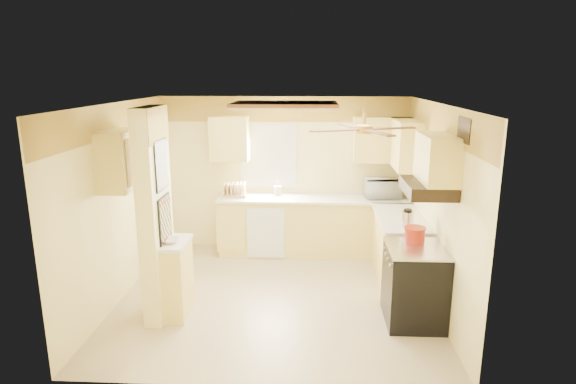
# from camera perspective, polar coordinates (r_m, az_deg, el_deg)

# --- Properties ---
(floor) EXTENTS (4.00, 4.00, 0.00)m
(floor) POSITION_cam_1_polar(r_m,az_deg,el_deg) (6.48, -1.48, -12.23)
(floor) COLOR tan
(floor) RESTS_ON ground
(ceiling) EXTENTS (4.00, 4.00, 0.00)m
(ceiling) POSITION_cam_1_polar(r_m,az_deg,el_deg) (5.83, -1.64, 10.42)
(ceiling) COLOR white
(ceiling) RESTS_ON wall_back
(wall_back) EXTENTS (4.00, 0.00, 4.00)m
(wall_back) POSITION_cam_1_polar(r_m,az_deg,el_deg) (7.88, -0.49, 2.15)
(wall_back) COLOR #FFEC9B
(wall_back) RESTS_ON floor
(wall_front) EXTENTS (4.00, 0.00, 4.00)m
(wall_front) POSITION_cam_1_polar(r_m,az_deg,el_deg) (4.24, -3.55, -8.33)
(wall_front) COLOR #FFEC9B
(wall_front) RESTS_ON floor
(wall_left) EXTENTS (0.00, 3.80, 3.80)m
(wall_left) POSITION_cam_1_polar(r_m,az_deg,el_deg) (6.50, -19.42, -1.19)
(wall_left) COLOR #FFEC9B
(wall_left) RESTS_ON floor
(wall_right) EXTENTS (0.00, 3.80, 3.80)m
(wall_right) POSITION_cam_1_polar(r_m,az_deg,el_deg) (6.21, 17.17, -1.69)
(wall_right) COLOR #FFEC9B
(wall_right) RESTS_ON floor
(wallpaper_border) EXTENTS (4.00, 0.02, 0.40)m
(wallpaper_border) POSITION_cam_1_polar(r_m,az_deg,el_deg) (7.72, -0.52, 9.78)
(wallpaper_border) COLOR yellow
(wallpaper_border) RESTS_ON wall_back
(partition_column) EXTENTS (0.20, 0.70, 2.50)m
(partition_column) POSITION_cam_1_polar(r_m,az_deg,el_deg) (5.78, -15.46, -2.72)
(partition_column) COLOR #FFEC9B
(partition_column) RESTS_ON floor
(partition_ledge) EXTENTS (0.25, 0.55, 0.90)m
(partition_ledge) POSITION_cam_1_polar(r_m,az_deg,el_deg) (5.99, -12.94, -10.13)
(partition_ledge) COLOR #DFC468
(partition_ledge) RESTS_ON floor
(ledge_top) EXTENTS (0.28, 0.58, 0.04)m
(ledge_top) POSITION_cam_1_polar(r_m,az_deg,el_deg) (5.82, -13.19, -5.90)
(ledge_top) COLOR silver
(ledge_top) RESTS_ON partition_ledge
(lower_cabinets_back) EXTENTS (3.00, 0.60, 0.90)m
(lower_cabinets_back) POSITION_cam_1_polar(r_m,az_deg,el_deg) (7.78, 3.07, -4.11)
(lower_cabinets_back) COLOR #DFC468
(lower_cabinets_back) RESTS_ON floor
(lower_cabinets_right) EXTENTS (0.60, 1.40, 0.90)m
(lower_cabinets_right) POSITION_cam_1_polar(r_m,az_deg,el_deg) (6.95, 13.10, -6.71)
(lower_cabinets_right) COLOR #DFC468
(lower_cabinets_right) RESTS_ON floor
(countertop_back) EXTENTS (3.04, 0.64, 0.04)m
(countertop_back) POSITION_cam_1_polar(r_m,az_deg,el_deg) (7.64, 3.12, -0.78)
(countertop_back) COLOR silver
(countertop_back) RESTS_ON lower_cabinets_back
(countertop_right) EXTENTS (0.64, 1.44, 0.04)m
(countertop_right) POSITION_cam_1_polar(r_m,az_deg,el_deg) (6.80, 13.23, -3.00)
(countertop_right) COLOR silver
(countertop_right) RESTS_ON lower_cabinets_right
(dishwasher_panel) EXTENTS (0.58, 0.02, 0.80)m
(dishwasher_panel) POSITION_cam_1_polar(r_m,az_deg,el_deg) (7.53, -2.66, -4.90)
(dishwasher_panel) COLOR white
(dishwasher_panel) RESTS_ON lower_cabinets_back
(window) EXTENTS (0.92, 0.02, 1.02)m
(window) POSITION_cam_1_polar(r_m,az_deg,el_deg) (7.83, -2.33, 4.30)
(window) COLOR white
(window) RESTS_ON wall_back
(upper_cab_back_left) EXTENTS (0.60, 0.35, 0.70)m
(upper_cab_back_left) POSITION_cam_1_polar(r_m,az_deg,el_deg) (7.71, -6.94, 6.31)
(upper_cab_back_left) COLOR #DFC468
(upper_cab_back_left) RESTS_ON wall_back
(upper_cab_back_right) EXTENTS (0.90, 0.35, 0.70)m
(upper_cab_back_right) POSITION_cam_1_polar(r_m,az_deg,el_deg) (7.67, 11.12, 6.12)
(upper_cab_back_right) COLOR #DFC468
(upper_cab_back_right) RESTS_ON wall_back
(upper_cab_right) EXTENTS (0.35, 1.00, 0.70)m
(upper_cab_right) POSITION_cam_1_polar(r_m,az_deg,el_deg) (7.25, 13.80, 5.54)
(upper_cab_right) COLOR #DFC468
(upper_cab_right) RESTS_ON wall_right
(upper_cab_left_wall) EXTENTS (0.35, 0.75, 0.70)m
(upper_cab_left_wall) POSITION_cam_1_polar(r_m,az_deg,el_deg) (6.09, -19.21, 3.63)
(upper_cab_left_wall) COLOR #DFC468
(upper_cab_left_wall) RESTS_ON wall_left
(upper_cab_over_stove) EXTENTS (0.35, 0.76, 0.52)m
(upper_cab_over_stove) POSITION_cam_1_polar(r_m,az_deg,el_deg) (5.50, 17.28, 3.82)
(upper_cab_over_stove) COLOR #DFC468
(upper_cab_over_stove) RESTS_ON wall_right
(stove) EXTENTS (0.68, 0.77, 0.92)m
(stove) POSITION_cam_1_polar(r_m,az_deg,el_deg) (5.90, 14.75, -10.53)
(stove) COLOR black
(stove) RESTS_ON floor
(range_hood) EXTENTS (0.50, 0.76, 0.14)m
(range_hood) POSITION_cam_1_polar(r_m,az_deg,el_deg) (5.55, 16.19, 0.49)
(range_hood) COLOR black
(range_hood) RESTS_ON upper_cab_over_stove
(poster_menu) EXTENTS (0.02, 0.42, 0.57)m
(poster_menu) POSITION_cam_1_polar(r_m,az_deg,el_deg) (5.61, -14.77, 3.13)
(poster_menu) COLOR black
(poster_menu) RESTS_ON partition_column
(poster_nashville) EXTENTS (0.02, 0.42, 0.57)m
(poster_nashville) POSITION_cam_1_polar(r_m,az_deg,el_deg) (5.76, -14.38, -3.23)
(poster_nashville) COLOR black
(poster_nashville) RESTS_ON partition_column
(ceiling_light_panel) EXTENTS (1.35, 0.95, 0.06)m
(ceiling_light_panel) POSITION_cam_1_polar(r_m,az_deg,el_deg) (6.33, -0.36, 10.29)
(ceiling_light_panel) COLOR brown
(ceiling_light_panel) RESTS_ON ceiling
(ceiling_fan) EXTENTS (1.15, 1.15, 0.26)m
(ceiling_fan) POSITION_cam_1_polar(r_m,az_deg,el_deg) (5.16, 8.98, 7.42)
(ceiling_fan) COLOR gold
(ceiling_fan) RESTS_ON ceiling
(vent_grate) EXTENTS (0.02, 0.40, 0.25)m
(vent_grate) POSITION_cam_1_polar(r_m,az_deg,el_deg) (5.16, 20.18, 6.90)
(vent_grate) COLOR black
(vent_grate) RESTS_ON wall_right
(microwave) EXTENTS (0.56, 0.40, 0.30)m
(microwave) POSITION_cam_1_polar(r_m,az_deg,el_deg) (7.72, 11.18, 0.42)
(microwave) COLOR white
(microwave) RESTS_ON countertop_back
(bowl) EXTENTS (0.22, 0.22, 0.05)m
(bowl) POSITION_cam_1_polar(r_m,az_deg,el_deg) (5.77, -13.75, -5.61)
(bowl) COLOR white
(bowl) RESTS_ON ledge_top
(dutch_oven) EXTENTS (0.26, 0.26, 0.17)m
(dutch_oven) POSITION_cam_1_polar(r_m,az_deg,el_deg) (5.91, 14.79, -4.84)
(dutch_oven) COLOR #A3200F
(dutch_oven) RESTS_ON stove
(kettle) EXTENTS (0.16, 0.16, 0.24)m
(kettle) POSITION_cam_1_polar(r_m,az_deg,el_deg) (6.31, 13.97, -3.11)
(kettle) COLOR silver
(kettle) RESTS_ON countertop_right
(dish_rack) EXTENTS (0.38, 0.29, 0.21)m
(dish_rack) POSITION_cam_1_polar(r_m,az_deg,el_deg) (7.74, -6.38, 0.07)
(dish_rack) COLOR tan
(dish_rack) RESTS_ON countertop_back
(utensil_crock) EXTENTS (0.12, 0.12, 0.23)m
(utensil_crock) POSITION_cam_1_polar(r_m,az_deg,el_deg) (7.75, -1.22, 0.18)
(utensil_crock) COLOR white
(utensil_crock) RESTS_ON countertop_back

